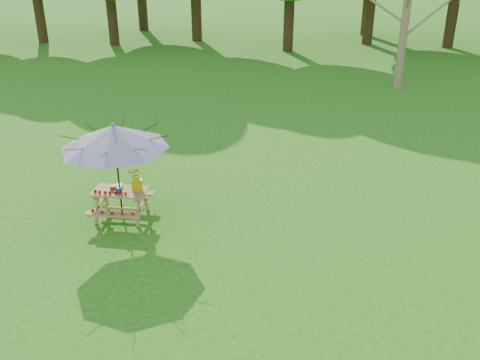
# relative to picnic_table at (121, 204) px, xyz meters

# --- Properties ---
(ground) EXTENTS (120.00, 120.00, 0.00)m
(ground) POSITION_rel_picnic_table_xyz_m (0.17, -2.43, -0.33)
(ground) COLOR #296112
(ground) RESTS_ON ground
(picnic_table) EXTENTS (1.20, 1.32, 0.67)m
(picnic_table) POSITION_rel_picnic_table_xyz_m (0.00, 0.00, 0.00)
(picnic_table) COLOR #AA864D
(picnic_table) RESTS_ON ground
(patio_umbrella) EXTENTS (2.65, 2.65, 2.27)m
(patio_umbrella) POSITION_rel_picnic_table_xyz_m (0.00, 0.00, 1.62)
(patio_umbrella) COLOR black
(patio_umbrella) RESTS_ON ground
(produce_bins) EXTENTS (0.31, 0.40, 0.13)m
(produce_bins) POSITION_rel_picnic_table_xyz_m (-0.05, 0.00, 0.40)
(produce_bins) COLOR #AE270D
(produce_bins) RESTS_ON picnic_table
(tomatoes_row) EXTENTS (0.77, 0.13, 0.07)m
(tomatoes_row) POSITION_rel_picnic_table_xyz_m (-0.15, -0.18, 0.38)
(tomatoes_row) COLOR red
(tomatoes_row) RESTS_ON picnic_table
(flower_bucket) EXTENTS (0.36, 0.32, 0.54)m
(flower_bucket) POSITION_rel_picnic_table_xyz_m (0.37, 0.10, 0.63)
(flower_bucket) COLOR #D6BA0B
(flower_bucket) RESTS_ON picnic_table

